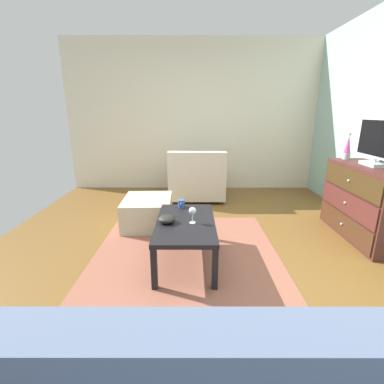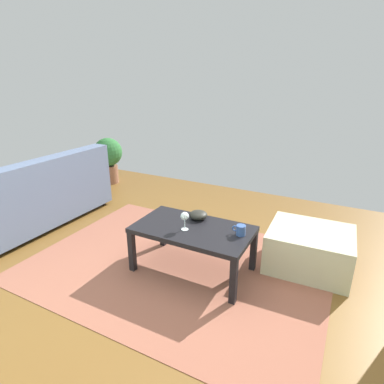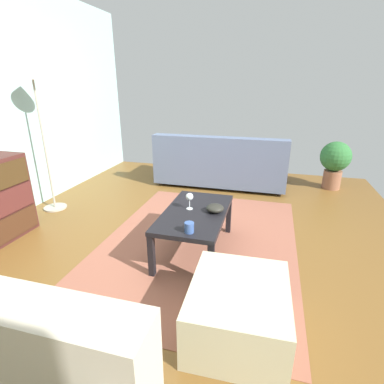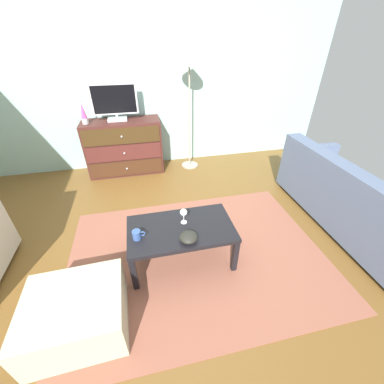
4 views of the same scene
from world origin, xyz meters
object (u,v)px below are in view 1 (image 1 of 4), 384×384
Objects in this scene: lava_lamp at (348,148)px; mug at (181,204)px; coffee_table at (186,226)px; tv at (378,141)px; bowl_decorative at (167,219)px; ottoman at (148,212)px; wine_glass at (192,211)px; dresser at (366,203)px; armchair at (197,179)px.

lava_lamp is 2.89× the size of mug.
lava_lamp is at bearing 116.73° from coffee_table.
tv reaches higher than bowl_decorative.
coffee_table is 1.05m from ottoman.
dresser is at bearing 106.13° from wine_glass.
tv is (-0.04, 0.02, 0.69)m from dresser.
bowl_decorative is 1.03m from ottoman.
bowl_decorative is at bearing -91.08° from wine_glass.
armchair is at bearing -127.73° from dresser.
ottoman is at bearing -97.91° from dresser.
lava_lamp is 2.10× the size of wine_glass.
mug is (-0.44, -0.12, -0.07)m from wine_glass.
dresser is at bearing 52.27° from armchair.
dresser is 1.17× the size of coffee_table.
armchair is (-2.02, 0.14, -0.02)m from coffee_table.
dresser is 1.27× the size of armchair.
tv is 0.47m from lava_lamp.
wine_glass is at bearing -61.53° from lava_lamp.
ottoman is (-0.93, -0.34, -0.27)m from bowl_decorative.
dresser is at bearing -34.14° from tv.
wine_glass is at bearing 88.92° from bowl_decorative.
coffee_table is (1.02, -2.02, -0.63)m from lava_lamp.
tv is 2.29m from coffee_table.
mug is (-0.40, -0.06, 0.09)m from coffee_table.
coffee_table is 1.42× the size of ottoman.
armchair is at bearing 178.01° from wine_glass.
armchair is 1.30× the size of ottoman.
wine_glass is at bearing 31.85° from ottoman.
coffee_table is 6.09× the size of bowl_decorative.
tv is 1.97× the size of lava_lamp.
lava_lamp reaches higher than mug.
dresser reaches higher than armchair.
armchair is at bearing 171.32° from bowl_decorative.
lava_lamp reaches higher than armchair.
armchair is at bearing 176.11° from coffee_table.
ottoman is at bearing -97.07° from tv.
mug is at bearing -73.46° from lava_lamp.
ottoman is (-0.89, -0.51, -0.19)m from coffee_table.
dresser reaches higher than coffee_table.
wine_glass is at bearing 57.49° from coffee_table.
coffee_table is 0.20m from bowl_decorative.
ottoman is at bearing -87.21° from lava_lamp.
ottoman is (-0.93, -0.58, -0.35)m from wine_glass.
mug reaches higher than ottoman.
lava_lamp is 2.66m from ottoman.
lava_lamp is at bearing 61.82° from armchair.
wine_glass is 1.15m from ottoman.
tv is 2.55m from armchair.
dresser is at bearing 104.55° from coffee_table.
bowl_decorative is at bearing -64.35° from lava_lamp.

